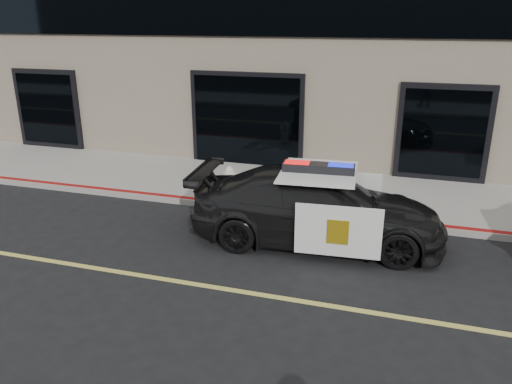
# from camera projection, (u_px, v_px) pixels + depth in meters

# --- Properties ---
(ground) EXTENTS (120.00, 120.00, 0.00)m
(ground) POSITION_uv_depth(u_px,v_px,m) (179.00, 282.00, 8.73)
(ground) COLOR black
(ground) RESTS_ON ground
(sidewalk_n) EXTENTS (60.00, 3.50, 0.15)m
(sidewalk_n) POSITION_uv_depth(u_px,v_px,m) (263.00, 186.00, 13.43)
(sidewalk_n) COLOR gray
(sidewalk_n) RESTS_ON ground
(police_car) EXTENTS (2.83, 5.39, 1.66)m
(police_car) POSITION_uv_depth(u_px,v_px,m) (317.00, 207.00, 10.08)
(police_car) COLOR black
(police_car) RESTS_ON ground
(fire_hydrant) EXTENTS (0.35, 0.49, 0.78)m
(fire_hydrant) POSITION_uv_depth(u_px,v_px,m) (230.00, 182.00, 12.31)
(fire_hydrant) COLOR silver
(fire_hydrant) RESTS_ON sidewalk_n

